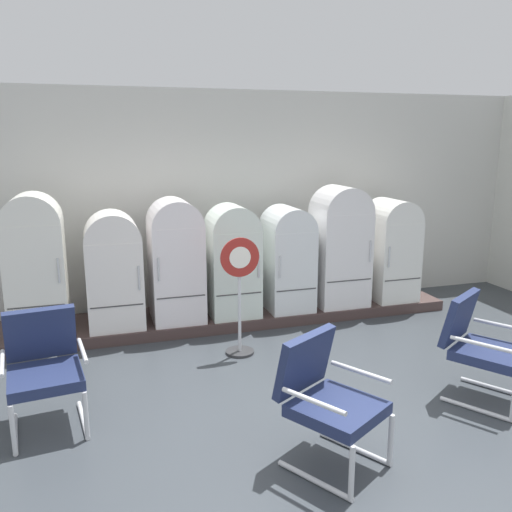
{
  "coord_description": "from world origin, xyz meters",
  "views": [
    {
      "loc": [
        -1.64,
        -3.45,
        2.39
      ],
      "look_at": [
        0.29,
        2.75,
        0.92
      ],
      "focal_mm": 37.23,
      "sensor_mm": 36.0,
      "label": 1
    }
  ],
  "objects_px": {
    "refrigerator_6": "(391,246)",
    "armchair_center": "(326,395)",
    "refrigerator_2": "(176,256)",
    "refrigerator_5": "(340,243)",
    "refrigerator_1": "(114,267)",
    "refrigerator_0": "(35,261)",
    "refrigerator_4": "(287,255)",
    "refrigerator_3": "(233,258)",
    "sign_stand": "(240,300)",
    "armchair_right": "(480,343)",
    "armchair_left": "(44,364)"
  },
  "relations": [
    {
      "from": "refrigerator_6",
      "to": "armchair_center",
      "type": "xyz_separation_m",
      "value": [
        -2.41,
        -3.13,
        -0.34
      ]
    },
    {
      "from": "refrigerator_2",
      "to": "refrigerator_5",
      "type": "bearing_deg",
      "value": -0.82
    },
    {
      "from": "refrigerator_1",
      "to": "refrigerator_2",
      "type": "relative_size",
      "value": 0.92
    },
    {
      "from": "refrigerator_2",
      "to": "refrigerator_6",
      "type": "xyz_separation_m",
      "value": [
        3.02,
        0.0,
        -0.06
      ]
    },
    {
      "from": "refrigerator_0",
      "to": "refrigerator_2",
      "type": "bearing_deg",
      "value": 0.85
    },
    {
      "from": "refrigerator_1",
      "to": "refrigerator_4",
      "type": "distance_m",
      "value": 2.22
    },
    {
      "from": "refrigerator_0",
      "to": "refrigerator_3",
      "type": "relative_size",
      "value": 1.15
    },
    {
      "from": "sign_stand",
      "to": "refrigerator_5",
      "type": "bearing_deg",
      "value": 30.09
    },
    {
      "from": "refrigerator_0",
      "to": "armchair_right",
      "type": "bearing_deg",
      "value": -33.29
    },
    {
      "from": "refrigerator_3",
      "to": "refrigerator_5",
      "type": "xyz_separation_m",
      "value": [
        1.5,
        0.01,
        0.1
      ]
    },
    {
      "from": "refrigerator_1",
      "to": "sign_stand",
      "type": "relative_size",
      "value": 1.04
    },
    {
      "from": "refrigerator_4",
      "to": "armchair_left",
      "type": "xyz_separation_m",
      "value": [
        -2.89,
        -1.95,
        -0.32
      ]
    },
    {
      "from": "refrigerator_3",
      "to": "armchair_center",
      "type": "bearing_deg",
      "value": -92.02
    },
    {
      "from": "refrigerator_2",
      "to": "refrigerator_4",
      "type": "bearing_deg",
      "value": 0.05
    },
    {
      "from": "refrigerator_4",
      "to": "armchair_left",
      "type": "distance_m",
      "value": 3.5
    },
    {
      "from": "armchair_center",
      "to": "sign_stand",
      "type": "relative_size",
      "value": 0.73
    },
    {
      "from": "refrigerator_2",
      "to": "armchair_right",
      "type": "bearing_deg",
      "value": -48.0
    },
    {
      "from": "armchair_right",
      "to": "refrigerator_1",
      "type": "bearing_deg",
      "value": 140.0
    },
    {
      "from": "refrigerator_0",
      "to": "armchair_left",
      "type": "height_order",
      "value": "refrigerator_0"
    },
    {
      "from": "refrigerator_6",
      "to": "armchair_center",
      "type": "height_order",
      "value": "refrigerator_6"
    },
    {
      "from": "refrigerator_6",
      "to": "sign_stand",
      "type": "distance_m",
      "value": 2.69
    },
    {
      "from": "refrigerator_0",
      "to": "refrigerator_3",
      "type": "xyz_separation_m",
      "value": [
        2.32,
        -0.02,
        -0.12
      ]
    },
    {
      "from": "armchair_left",
      "to": "refrigerator_2",
      "type": "bearing_deg",
      "value": 54.01
    },
    {
      "from": "armchair_center",
      "to": "refrigerator_4",
      "type": "bearing_deg",
      "value": 74.54
    },
    {
      "from": "refrigerator_3",
      "to": "sign_stand",
      "type": "height_order",
      "value": "refrigerator_3"
    },
    {
      "from": "armchair_right",
      "to": "armchair_center",
      "type": "height_order",
      "value": "same"
    },
    {
      "from": "armchair_right",
      "to": "armchair_center",
      "type": "distance_m",
      "value": 1.83
    },
    {
      "from": "refrigerator_2",
      "to": "refrigerator_3",
      "type": "xyz_separation_m",
      "value": [
        0.72,
        -0.04,
        -0.05
      ]
    },
    {
      "from": "refrigerator_4",
      "to": "refrigerator_5",
      "type": "bearing_deg",
      "value": -2.55
    },
    {
      "from": "refrigerator_5",
      "to": "sign_stand",
      "type": "distance_m",
      "value": 1.97
    },
    {
      "from": "refrigerator_0",
      "to": "refrigerator_6",
      "type": "xyz_separation_m",
      "value": [
        4.62,
        0.02,
        -0.12
      ]
    },
    {
      "from": "refrigerator_1",
      "to": "refrigerator_6",
      "type": "distance_m",
      "value": 3.77
    },
    {
      "from": "refrigerator_4",
      "to": "refrigerator_0",
      "type": "bearing_deg",
      "value": -179.53
    },
    {
      "from": "refrigerator_1",
      "to": "armchair_right",
      "type": "distance_m",
      "value": 4.08
    },
    {
      "from": "refrigerator_3",
      "to": "armchair_center",
      "type": "xyz_separation_m",
      "value": [
        -0.11,
        -3.09,
        -0.34
      ]
    },
    {
      "from": "refrigerator_2",
      "to": "refrigerator_6",
      "type": "bearing_deg",
      "value": 0.0
    },
    {
      "from": "refrigerator_0",
      "to": "sign_stand",
      "type": "bearing_deg",
      "value": -24.51
    },
    {
      "from": "refrigerator_4",
      "to": "refrigerator_6",
      "type": "distance_m",
      "value": 1.55
    },
    {
      "from": "armchair_center",
      "to": "refrigerator_6",
      "type": "bearing_deg",
      "value": 52.39
    },
    {
      "from": "refrigerator_0",
      "to": "refrigerator_6",
      "type": "bearing_deg",
      "value": 0.3
    },
    {
      "from": "refrigerator_3",
      "to": "armchair_left",
      "type": "height_order",
      "value": "refrigerator_3"
    },
    {
      "from": "refrigerator_1",
      "to": "refrigerator_3",
      "type": "bearing_deg",
      "value": -0.92
    },
    {
      "from": "refrigerator_1",
      "to": "refrigerator_3",
      "type": "relative_size",
      "value": 0.98
    },
    {
      "from": "refrigerator_3",
      "to": "armchair_left",
      "type": "xyz_separation_m",
      "value": [
        -2.13,
        -1.9,
        -0.34
      ]
    },
    {
      "from": "sign_stand",
      "to": "armchair_center",
      "type": "bearing_deg",
      "value": -88.26
    },
    {
      "from": "refrigerator_3",
      "to": "armchair_left",
      "type": "distance_m",
      "value": 2.88
    },
    {
      "from": "refrigerator_1",
      "to": "refrigerator_2",
      "type": "xyz_separation_m",
      "value": [
        0.75,
        0.02,
        0.07
      ]
    },
    {
      "from": "refrigerator_3",
      "to": "armchair_right",
      "type": "bearing_deg",
      "value": -57.43
    },
    {
      "from": "refrigerator_0",
      "to": "refrigerator_6",
      "type": "height_order",
      "value": "refrigerator_0"
    },
    {
      "from": "armchair_right",
      "to": "armchair_center",
      "type": "xyz_separation_m",
      "value": [
        -1.76,
        -0.5,
        0.0
      ]
    }
  ]
}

